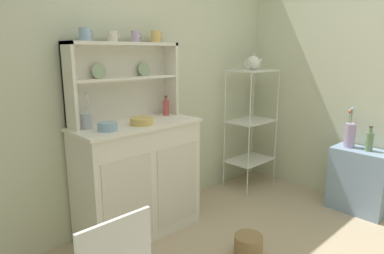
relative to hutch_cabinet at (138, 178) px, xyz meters
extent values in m
cube|color=beige|center=(0.22, 0.26, 0.78)|extent=(3.84, 0.05, 2.50)
cube|color=white|center=(0.00, 0.00, -0.01)|extent=(0.95, 0.42, 0.91)
cube|color=silver|center=(-0.23, -0.21, -0.06)|extent=(0.40, 0.01, 0.63)
cube|color=silver|center=(0.23, -0.21, -0.06)|extent=(0.40, 0.01, 0.63)
cube|color=white|center=(0.00, 0.00, 0.43)|extent=(0.98, 0.45, 0.02)
cube|color=silver|center=(0.00, 0.20, 0.74)|extent=(0.92, 0.02, 0.60)
cube|color=white|center=(-0.45, 0.12, 0.74)|extent=(0.02, 0.18, 0.60)
cube|color=white|center=(0.45, 0.12, 0.74)|extent=(0.02, 0.18, 0.60)
cube|color=white|center=(0.00, 0.12, 0.77)|extent=(0.88, 0.16, 0.02)
cube|color=white|center=(0.00, 0.12, 1.03)|extent=(0.92, 0.18, 0.02)
cylinder|color=#9EB78E|center=(-0.20, 0.16, 0.83)|extent=(0.11, 0.03, 0.11)
cylinder|color=#9EB78E|center=(0.20, 0.16, 0.83)|extent=(0.11, 0.03, 0.11)
cylinder|color=silver|center=(1.19, -0.18, 0.16)|extent=(0.01, 0.01, 1.25)
cylinder|color=silver|center=(1.66, -0.18, 0.16)|extent=(0.01, 0.01, 1.25)
cylinder|color=silver|center=(1.19, 0.14, 0.16)|extent=(0.01, 0.01, 1.25)
cylinder|color=silver|center=(1.66, 0.14, 0.16)|extent=(0.01, 0.01, 1.25)
cube|color=silver|center=(1.42, -0.02, 0.78)|extent=(0.50, 0.34, 0.01)
cube|color=silver|center=(1.42, -0.02, 0.26)|extent=(0.50, 0.34, 0.01)
cube|color=silver|center=(1.42, -0.02, -0.17)|extent=(0.50, 0.34, 0.01)
cube|color=#849EBC|center=(1.66, -1.07, -0.17)|extent=(0.28, 0.48, 0.58)
cylinder|color=#93754C|center=(0.36, -0.82, -0.39)|extent=(0.20, 0.20, 0.16)
cylinder|color=#8EB2D1|center=(-0.31, 0.12, 1.09)|extent=(0.08, 0.08, 0.09)
torus|color=#8EB2D1|center=(-0.26, 0.12, 1.09)|extent=(0.01, 0.05, 0.05)
cylinder|color=silver|center=(-0.10, 0.12, 1.08)|extent=(0.07, 0.07, 0.08)
torus|color=silver|center=(-0.05, 0.12, 1.08)|extent=(0.01, 0.04, 0.04)
cylinder|color=#B79ECC|center=(0.10, 0.12, 1.08)|extent=(0.06, 0.06, 0.08)
torus|color=#B79ECC|center=(0.14, 0.12, 1.09)|extent=(0.01, 0.05, 0.05)
cylinder|color=#DBB760|center=(0.30, 0.12, 1.09)|extent=(0.08, 0.08, 0.09)
torus|color=#DBB760|center=(0.35, 0.12, 1.09)|extent=(0.01, 0.05, 0.05)
cylinder|color=#8EB2D1|center=(-0.29, -0.07, 0.47)|extent=(0.13, 0.13, 0.06)
cylinder|color=#DBB760|center=(0.00, -0.07, 0.47)|extent=(0.17, 0.17, 0.05)
cylinder|color=#B74C47|center=(0.36, 0.09, 0.50)|extent=(0.05, 0.05, 0.12)
cylinder|color=#B74C47|center=(0.36, 0.09, 0.58)|extent=(0.02, 0.02, 0.03)
cylinder|color=#4C382D|center=(0.36, 0.09, 0.60)|extent=(0.03, 0.03, 0.01)
cylinder|color=#B2B7C6|center=(-0.36, 0.08, 0.50)|extent=(0.08, 0.08, 0.11)
cylinder|color=silver|center=(-0.36, 0.10, 0.57)|extent=(0.03, 0.01, 0.16)
ellipsoid|color=silver|center=(-0.36, 0.10, 0.66)|extent=(0.02, 0.01, 0.01)
cylinder|color=silver|center=(-0.34, 0.08, 0.58)|extent=(0.01, 0.03, 0.20)
ellipsoid|color=silver|center=(-0.34, 0.08, 0.69)|extent=(0.02, 0.01, 0.01)
sphere|color=white|center=(1.42, -0.02, 0.86)|extent=(0.14, 0.14, 0.14)
sphere|color=silver|center=(1.42, -0.02, 0.94)|extent=(0.02, 0.02, 0.02)
cylinder|color=white|center=(1.53, -0.02, 0.87)|extent=(0.09, 0.02, 0.07)
torus|color=white|center=(1.34, -0.02, 0.86)|extent=(0.01, 0.09, 0.09)
cylinder|color=#B79ECC|center=(1.66, -0.95, 0.23)|extent=(0.09, 0.09, 0.22)
cylinder|color=#4C844C|center=(1.68, -0.94, 0.37)|extent=(0.00, 0.01, 0.11)
sphere|color=#B79ECC|center=(1.68, -0.94, 0.43)|extent=(0.03, 0.03, 0.03)
cylinder|color=#4C844C|center=(1.64, -0.95, 0.40)|extent=(0.00, 0.01, 0.16)
sphere|color=#8EB2D1|center=(1.64, -0.95, 0.47)|extent=(0.03, 0.03, 0.03)
cylinder|color=#4C844C|center=(1.65, -0.93, 0.38)|extent=(0.00, 0.01, 0.13)
sphere|color=#C67556|center=(1.65, -0.93, 0.45)|extent=(0.04, 0.04, 0.04)
cylinder|color=#6B8C60|center=(1.66, -1.12, 0.20)|extent=(0.06, 0.06, 0.16)
cylinder|color=#6B8C60|center=(1.66, -1.12, 0.31)|extent=(0.03, 0.03, 0.05)
cylinder|color=#4C382D|center=(1.66, -1.12, 0.34)|extent=(0.03, 0.03, 0.01)
camera|label=1|loc=(-1.42, -2.10, 0.98)|focal=31.47mm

